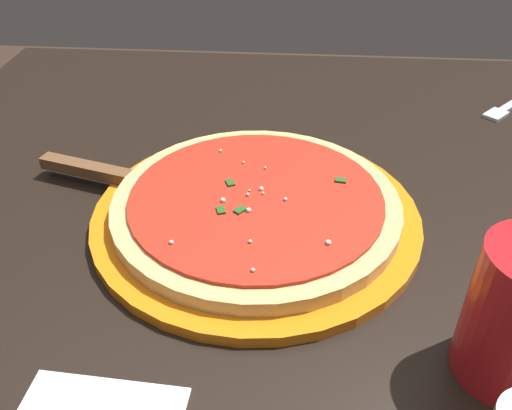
# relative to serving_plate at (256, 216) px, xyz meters

# --- Properties ---
(restaurant_table) EXTENTS (1.05, 0.93, 0.74)m
(restaurant_table) POSITION_rel_serving_plate_xyz_m (-0.05, -0.04, -0.13)
(restaurant_table) COLOR black
(restaurant_table) RESTS_ON ground_plane
(serving_plate) EXTENTS (0.35, 0.35, 0.01)m
(serving_plate) POSITION_rel_serving_plate_xyz_m (0.00, 0.00, 0.00)
(serving_plate) COLOR orange
(serving_plate) RESTS_ON restaurant_table
(pizza) EXTENTS (0.30, 0.30, 0.02)m
(pizza) POSITION_rel_serving_plate_xyz_m (-0.00, 0.00, 0.02)
(pizza) COLOR #DBB26B
(pizza) RESTS_ON serving_plate
(pizza_server) EXTENTS (0.22, 0.10, 0.01)m
(pizza_server) POSITION_rel_serving_plate_xyz_m (0.16, -0.04, 0.01)
(pizza_server) COLOR silver
(pizza_server) RESTS_ON serving_plate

